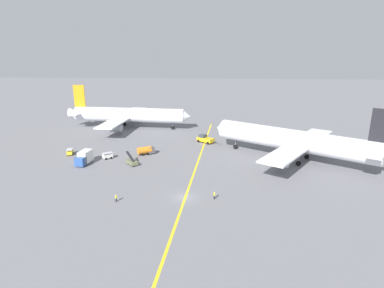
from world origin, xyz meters
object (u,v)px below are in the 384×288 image
at_px(ground_crew_ramp_agent_by_cones, 116,198).
at_px(ground_crew_wing_walker_right, 214,195).
at_px(gse_catering_truck_tall, 84,158).
at_px(pushback_tug, 205,139).
at_px(gse_fuel_bowser_stubby, 146,150).
at_px(gse_baggage_cart_trailing, 108,156).
at_px(airliner_being_pushed, 294,141).
at_px(gse_baggage_cart_near_cluster, 70,152).
at_px(airliner_at_gate_left, 128,115).
at_px(gse_belt_loader_portside, 132,162).

height_order(ground_crew_ramp_agent_by_cones, ground_crew_wing_walker_right, ground_crew_wing_walker_right).
distance_m(gse_catering_truck_tall, ground_crew_ramp_agent_by_cones, 26.12).
bearing_deg(ground_crew_wing_walker_right, pushback_tug, 94.34).
bearing_deg(gse_fuel_bowser_stubby, gse_catering_truck_tall, -147.67).
xyz_separation_m(pushback_tug, gse_baggage_cart_trailing, (-26.77, -18.65, -0.34)).
xyz_separation_m(airliner_being_pushed, gse_catering_truck_tall, (-56.05, -7.12, -3.88)).
distance_m(gse_baggage_cart_near_cluster, gse_catering_truck_tall, 10.53).
bearing_deg(gse_baggage_cart_trailing, airliner_at_gate_left, 96.04).
bearing_deg(gse_fuel_bowser_stubby, ground_crew_ramp_agent_by_cones, -89.33).
bearing_deg(gse_baggage_cart_trailing, gse_catering_truck_tall, -134.24).
relative_size(airliner_at_gate_left, pushback_tug, 6.15).
height_order(airliner_at_gate_left, gse_fuel_bowser_stubby, airliner_at_gate_left).
bearing_deg(pushback_tug, gse_catering_truck_tall, -143.29).
height_order(gse_belt_loader_portside, gse_baggage_cart_trailing, gse_belt_loader_portside).
xyz_separation_m(airliner_being_pushed, pushback_tug, (-24.61, 16.33, -4.44)).
height_order(pushback_tug, gse_belt_loader_portside, gse_belt_loader_portside).
bearing_deg(ground_crew_wing_walker_right, airliner_being_pushed, 50.33).
distance_m(gse_catering_truck_tall, ground_crew_wing_walker_right, 39.37).
height_order(gse_baggage_cart_trailing, ground_crew_ramp_agent_by_cones, gse_baggage_cart_trailing).
height_order(pushback_tug, ground_crew_wing_walker_right, pushback_tug).
relative_size(airliner_at_gate_left, gse_baggage_cart_near_cluster, 15.88).
relative_size(gse_catering_truck_tall, ground_crew_ramp_agent_by_cones, 3.93).
bearing_deg(ground_crew_ramp_agent_by_cones, pushback_tug, 69.89).
xyz_separation_m(gse_baggage_cart_near_cluster, ground_crew_wing_walker_right, (42.03, -26.15, -0.03)).
bearing_deg(gse_baggage_cart_near_cluster, gse_baggage_cart_trailing, -12.42).
bearing_deg(gse_baggage_cart_trailing, gse_fuel_bowser_stubby, 24.20).
bearing_deg(gse_catering_truck_tall, ground_crew_ramp_agent_by_cones, -54.80).
distance_m(pushback_tug, gse_baggage_cart_near_cluster, 42.00).
bearing_deg(ground_crew_wing_walker_right, gse_catering_truck_tall, 151.64).
height_order(gse_belt_loader_portside, gse_catering_truck_tall, gse_catering_truck_tall).
relative_size(gse_belt_loader_portside, gse_fuel_bowser_stubby, 0.89).
relative_size(gse_baggage_cart_near_cluster, gse_fuel_bowser_stubby, 0.59).
bearing_deg(pushback_tug, gse_belt_loader_portside, -129.19).
bearing_deg(pushback_tug, gse_baggage_cart_near_cluster, -157.61).
distance_m(ground_crew_ramp_agent_by_cones, ground_crew_wing_walker_right, 19.77).
relative_size(pushback_tug, ground_crew_ramp_agent_by_cones, 5.10).
bearing_deg(gse_baggage_cart_near_cluster, gse_belt_loader_portside, -19.29).
distance_m(gse_belt_loader_portside, ground_crew_ramp_agent_by_cones, 21.89).
height_order(airliner_at_gate_left, airliner_being_pushed, airliner_at_gate_left).
bearing_deg(gse_baggage_cart_near_cluster, airliner_at_gate_left, 76.84).
relative_size(airliner_at_gate_left, airliner_being_pushed, 1.10).
xyz_separation_m(airliner_at_gate_left, gse_baggage_cart_trailing, (3.95, -37.34, -4.27)).
distance_m(airliner_being_pushed, ground_crew_ramp_agent_by_cones, 50.14).
bearing_deg(gse_catering_truck_tall, airliner_being_pushed, 7.24).
relative_size(airliner_being_pushed, ground_crew_wing_walker_right, 27.35).
relative_size(airliner_being_pushed, gse_baggage_cart_near_cluster, 14.40).
bearing_deg(gse_catering_truck_tall, pushback_tug, 36.71).
height_order(airliner_being_pushed, gse_baggage_cart_trailing, airliner_being_pushed).
bearing_deg(ground_crew_wing_walker_right, gse_baggage_cart_near_cluster, 148.11).
bearing_deg(ground_crew_ramp_agent_by_cones, airliner_at_gate_left, 102.72).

